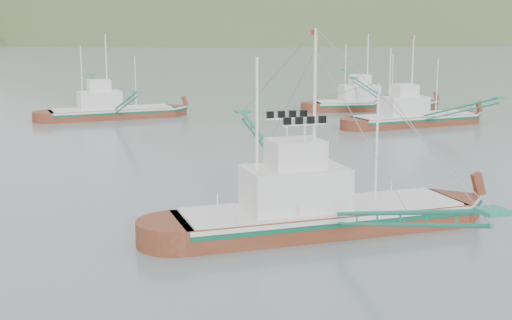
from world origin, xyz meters
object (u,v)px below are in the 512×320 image
object	(u,v)px
bg_boat_right	(413,113)
bg_boat_far	(110,106)
main_boat	(318,201)
bg_boat_extra	(369,96)

from	to	relation	value
bg_boat_right	bg_boat_far	xyz separation A→B (m)	(-30.16, 17.17, 0.01)
main_boat	bg_boat_right	bearing A→B (deg)	52.60
bg_boat_far	bg_boat_right	bearing A→B (deg)	-32.32
bg_boat_right	bg_boat_extra	xyz separation A→B (m)	(2.22, 13.80, 0.41)
main_boat	bg_boat_extra	bearing A→B (deg)	59.90
bg_boat_far	bg_boat_extra	size ratio (longest dim) A/B	1.02
bg_boat_right	bg_boat_extra	world-z (taller)	same
bg_boat_right	bg_boat_far	world-z (taller)	bg_boat_far
bg_boat_far	main_boat	bearing A→B (deg)	-88.57
bg_boat_far	bg_boat_extra	distance (m)	32.55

